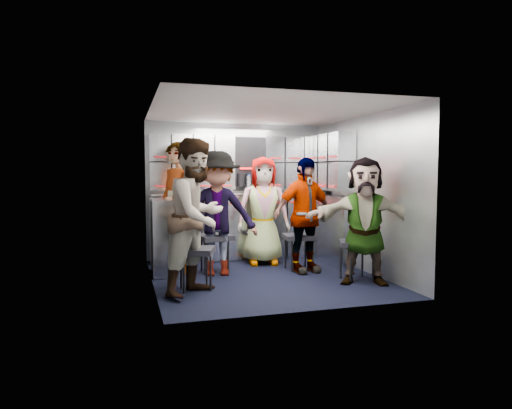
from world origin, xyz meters
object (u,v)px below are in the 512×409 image
object	(u,v)px
attendant_arc_b	(217,213)
attendant_arc_d	(304,215)
attendant_arc_a	(197,217)
jump_seat_near_left	(195,253)
attendant_arc_c	(263,211)
jump_seat_near_right	(357,245)
attendant_arc_e	(365,220)
jump_seat_mid_left	(215,239)
attendant_standing	(177,208)
jump_seat_center	(260,235)
jump_seat_mid_right	(299,238)

from	to	relation	value
attendant_arc_b	attendant_arc_d	xyz separation A→B (m)	(1.15, -0.16, -0.04)
attendant_arc_a	jump_seat_near_left	bearing A→B (deg)	46.26
attendant_arc_a	attendant_arc_c	world-z (taller)	attendant_arc_a
jump_seat_near_right	attendant_arc_b	size ratio (longest dim) A/B	0.33
attendant_arc_c	attendant_arc_e	bearing A→B (deg)	-51.93
jump_seat_near_left	jump_seat_mid_left	bearing A→B (deg)	65.42
attendant_standing	attendant_arc_c	bearing A→B (deg)	68.60
jump_seat_mid_left	jump_seat_center	world-z (taller)	jump_seat_mid_left
jump_seat_near_right	attendant_arc_e	size ratio (longest dim) A/B	0.35
jump_seat_near_left	jump_seat_mid_left	size ratio (longest dim) A/B	1.02
attendant_standing	jump_seat_mid_right	bearing A→B (deg)	48.28
attendant_arc_c	jump_seat_near_left	bearing A→B (deg)	-125.26
jump_seat_mid_right	attendant_arc_b	bearing A→B (deg)	-179.20
jump_seat_center	attendant_arc_b	bearing A→B (deg)	-137.95
jump_seat_center	jump_seat_near_right	distance (m)	1.69
attendant_standing	attendant_arc_b	world-z (taller)	attendant_standing
attendant_arc_b	jump_seat_mid_right	bearing A→B (deg)	9.20
jump_seat_near_left	attendant_standing	world-z (taller)	attendant_standing
jump_seat_near_right	attendant_standing	world-z (taller)	attendant_standing
attendant_arc_b	attendant_arc_d	distance (m)	1.16
jump_seat_near_right	attendant_arc_c	world-z (taller)	attendant_arc_c
attendant_arc_d	attendant_arc_a	bearing A→B (deg)	-166.87
jump_seat_center	attendant_arc_c	distance (m)	0.42
attendant_arc_a	attendant_arc_c	size ratio (longest dim) A/B	1.09
jump_seat_near_right	attendant_arc_e	xyz separation A→B (m)	(0.00, -0.18, 0.33)
jump_seat_near_left	jump_seat_mid_right	bearing A→B (deg)	24.13
attendant_standing	attendant_arc_e	distance (m)	2.43
attendant_arc_b	jump_seat_mid_left	bearing A→B (deg)	98.40
jump_seat_mid_left	jump_seat_near_right	size ratio (longest dim) A/B	0.95
jump_seat_mid_left	jump_seat_center	xyz separation A→B (m)	(0.79, 0.53, -0.04)
attendant_standing	jump_seat_near_left	bearing A→B (deg)	-26.76
attendant_arc_a	jump_seat_near_right	bearing A→B (deg)	-41.29
attendant_arc_a	attendant_arc_e	distance (m)	2.00
jump_seat_center	attendant_arc_a	bearing A→B (deg)	-127.01
attendant_arc_c	attendant_arc_e	xyz separation A→B (m)	(0.82, -1.48, -0.02)
jump_seat_mid_left	attendant_standing	xyz separation A→B (m)	(-0.48, 0.12, 0.43)
jump_seat_near_left	jump_seat_near_right	distance (m)	2.00
attendant_arc_a	attendant_arc_e	size ratio (longest dim) A/B	1.12
jump_seat_mid_right	attendant_arc_c	world-z (taller)	attendant_arc_c
jump_seat_mid_right	attendant_arc_a	xyz separation A→B (m)	(-1.54, -0.87, 0.42)
jump_seat_near_left	attendant_standing	xyz separation A→B (m)	(-0.09, 0.97, 0.45)
jump_seat_near_left	attendant_standing	bearing A→B (deg)	95.16
jump_seat_mid_left	attendant_arc_e	distance (m)	1.99
jump_seat_mid_right	attendant_arc_d	world-z (taller)	attendant_arc_d
attendant_arc_d	attendant_standing	bearing A→B (deg)	153.16
jump_seat_mid_right	attendant_standing	size ratio (longest dim) A/B	0.28
jump_seat_near_left	attendant_arc_a	size ratio (longest dim) A/B	0.30
attendant_arc_b	attendant_arc_c	world-z (taller)	attendant_arc_b
jump_seat_near_left	attendant_standing	size ratio (longest dim) A/B	0.29
attendant_standing	attendant_arc_c	world-z (taller)	attendant_standing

